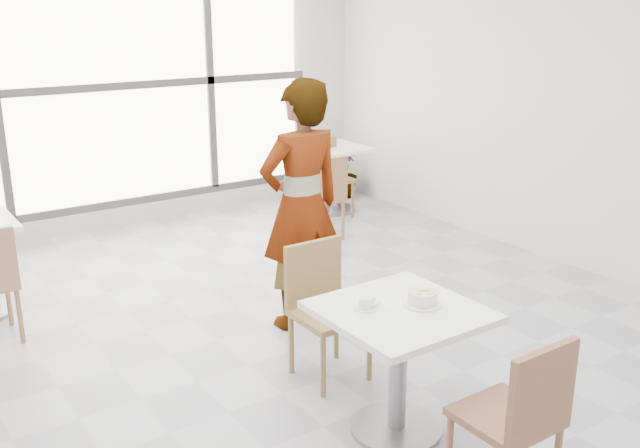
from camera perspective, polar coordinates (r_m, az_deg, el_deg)
floor at (r=5.03m, az=-1.97°, el=-10.08°), size 7.00×7.00×0.00m
wall_back at (r=7.70m, az=-16.60°, el=10.57°), size 6.00×0.00×6.00m
wall_right at (r=6.63m, az=20.55°, el=9.21°), size 0.00×7.00×7.00m
window at (r=7.63m, az=-16.44°, el=10.54°), size 4.60×0.07×2.52m
main_table at (r=3.95m, az=6.35°, el=-9.76°), size 0.80×0.80×0.75m
chair_near at (r=3.54m, az=15.77°, el=-14.28°), size 0.42×0.42×0.87m
chair_far at (r=4.55m, az=0.22°, el=-6.15°), size 0.42×0.42×0.87m
oatmeal_bowl at (r=3.90m, az=8.21°, el=-5.87°), size 0.21×0.21×0.09m
coffee_cup at (r=3.83m, az=3.73°, el=-6.37°), size 0.16×0.13×0.07m
person at (r=5.11m, az=-1.51°, el=1.43°), size 0.67×0.44×1.83m
bg_table_right at (r=8.14m, az=1.08°, el=4.38°), size 0.70×0.70×0.75m
bg_chair_right_near at (r=7.08m, az=0.24°, el=2.51°), size 0.42×0.42×0.87m
bg_chair_right_far at (r=7.96m, az=0.48°, el=4.19°), size 0.42×0.42×0.87m
plant_right at (r=8.79m, az=1.82°, el=4.29°), size 0.49×0.49×0.66m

